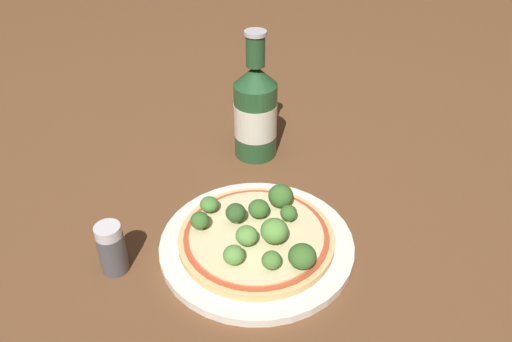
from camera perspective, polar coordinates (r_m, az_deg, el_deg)
name	(u,v)px	position (r m, az deg, el deg)	size (l,w,h in m)	color
ground_plane	(240,242)	(0.69, -1.83, -8.09)	(3.00, 3.00, 0.00)	brown
plate	(257,244)	(0.68, 0.08, -8.37)	(0.26, 0.26, 0.01)	silver
pizza	(256,237)	(0.67, 0.05, -7.57)	(0.21, 0.21, 0.01)	tan
broccoli_floret_0	(274,231)	(0.64, 2.11, -6.85)	(0.04, 0.04, 0.04)	#89A866
broccoli_floret_1	(259,209)	(0.68, 0.32, -4.33)	(0.03, 0.03, 0.03)	#89A866
broccoli_floret_2	(281,196)	(0.70, 2.84, -2.84)	(0.04, 0.04, 0.03)	#89A866
broccoli_floret_3	(302,256)	(0.61, 5.31, -9.68)	(0.03, 0.03, 0.03)	#89A866
broccoli_floret_4	(289,213)	(0.67, 3.75, -4.82)	(0.02, 0.02, 0.03)	#89A866
broccoli_floret_5	(247,236)	(0.64, -1.07, -7.40)	(0.03, 0.03, 0.03)	#89A866
broccoli_floret_6	(200,221)	(0.66, -6.44, -5.65)	(0.02, 0.02, 0.03)	#89A866
broccoli_floret_7	(237,213)	(0.67, -2.22, -4.76)	(0.03, 0.03, 0.03)	#89A866
broccoli_floret_8	(234,255)	(0.62, -2.56, -9.57)	(0.03, 0.03, 0.02)	#89A866
broccoli_floret_9	(270,261)	(0.61, 1.60, -10.24)	(0.02, 0.02, 0.02)	#89A866
broccoli_floret_10	(209,204)	(0.69, -5.37, -3.82)	(0.03, 0.03, 0.02)	#89A866
beer_bottle	(255,111)	(0.82, -0.06, 6.86)	(0.07, 0.07, 0.22)	#234C28
pepper_shaker	(112,249)	(0.66, -16.15, -8.54)	(0.03, 0.03, 0.07)	#4C4C51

